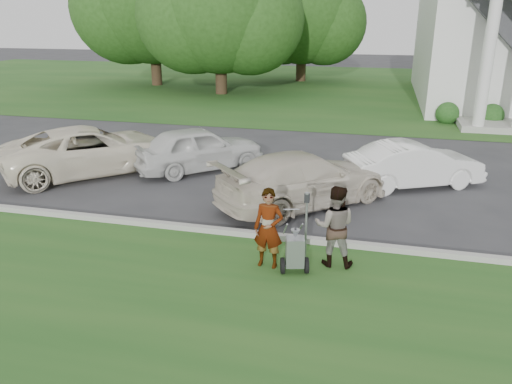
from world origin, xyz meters
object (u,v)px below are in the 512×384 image
at_px(striping_cart, 295,253).
at_px(person_left, 268,229).
at_px(person_right, 335,227).
at_px(parking_meter_near, 306,218).
at_px(tree_far, 152,4).
at_px(car_c, 304,179).
at_px(car_d, 414,165).
at_px(tree_back, 302,18).
at_px(car_a, 91,150).
at_px(car_b, 199,148).
at_px(tree_left, 219,12).

distance_m(striping_cart, person_left, 0.71).
xyz_separation_m(person_right, parking_meter_near, (-0.60, 0.10, 0.09)).
bearing_deg(person_left, tree_far, 122.48).
bearing_deg(car_c, parking_meter_near, 144.50).
bearing_deg(car_c, person_right, 153.82).
bearing_deg(car_d, person_left, 125.97).
bearing_deg(striping_cart, car_c, 80.88).
distance_m(tree_far, tree_back, 11.22).
bearing_deg(car_c, striping_cart, 141.18).
relative_size(tree_far, car_a, 2.10).
xyz_separation_m(car_b, car_c, (3.91, -2.38, -0.01)).
distance_m(tree_back, person_left, 31.29).
distance_m(tree_far, person_left, 29.86).
height_order(person_right, car_a, person_right).
xyz_separation_m(tree_left, car_d, (11.48, -16.60, -4.43)).
bearing_deg(car_a, car_b, -114.96).
bearing_deg(car_d, tree_left, 7.64).
height_order(tree_far, tree_back, tree_far).
xyz_separation_m(tree_far, car_a, (7.28, -20.78, -4.92)).
distance_m(person_left, person_right, 1.36).
relative_size(striping_cart, car_c, 0.24).
xyz_separation_m(striping_cart, car_a, (-7.64, 5.09, 0.33)).
distance_m(person_left, car_b, 7.21).
height_order(tree_left, tree_far, tree_far).
distance_m(person_right, car_c, 3.57).
xyz_separation_m(striping_cart, car_c, (-0.45, 3.90, 0.28)).
relative_size(person_right, car_d, 0.42).
distance_m(car_b, car_c, 4.57).
distance_m(tree_far, parking_meter_near, 29.76).
distance_m(striping_cart, car_c, 3.94).
relative_size(striping_cart, car_a, 0.21).
bearing_deg(car_d, tree_far, 14.70).
bearing_deg(parking_meter_near, person_left, -144.08).
xyz_separation_m(striping_cart, person_right, (0.72, 0.54, 0.42)).
relative_size(tree_back, parking_meter_near, 6.35).
distance_m(tree_left, car_d, 20.66).
relative_size(striping_cart, car_d, 0.29).
xyz_separation_m(tree_back, person_right, (5.64, -30.34, -3.86)).
xyz_separation_m(tree_far, car_d, (17.48, -19.60, -5.01)).
distance_m(tree_back, car_a, 26.23).
xyz_separation_m(car_a, car_b, (3.29, 1.19, -0.03)).
distance_m(tree_back, car_c, 27.63).
height_order(tree_far, car_d, tree_far).
relative_size(tree_left, car_b, 2.44).
bearing_deg(car_c, tree_left, -21.28).
bearing_deg(person_left, tree_left, 113.50).
height_order(tree_left, car_a, tree_left).
height_order(tree_far, person_left, tree_far).
bearing_deg(car_a, tree_back, -50.81).
bearing_deg(tree_far, car_b, -61.67).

